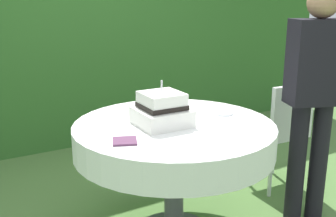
{
  "coord_description": "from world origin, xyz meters",
  "views": [
    {
      "loc": [
        -1.24,
        -2.05,
        1.54
      ],
      "look_at": [
        -0.04,
        0.01,
        0.88
      ],
      "focal_mm": 43.56,
      "sensor_mm": 36.0,
      "label": 1
    }
  ],
  "objects_px": {
    "serving_plate_near": "(223,113)",
    "garden_chair": "(282,126)",
    "napkin_stack": "(125,141)",
    "standing_person": "(314,92)",
    "serving_plate_far": "(140,110)",
    "wedding_cake": "(162,110)",
    "cake_table": "(174,139)"
  },
  "relations": [
    {
      "from": "serving_plate_near",
      "to": "garden_chair",
      "type": "relative_size",
      "value": 0.16
    },
    {
      "from": "napkin_stack",
      "to": "garden_chair",
      "type": "xyz_separation_m",
      "value": [
        1.5,
        0.31,
        -0.24
      ]
    },
    {
      "from": "serving_plate_near",
      "to": "standing_person",
      "type": "relative_size",
      "value": 0.09
    },
    {
      "from": "serving_plate_far",
      "to": "standing_person",
      "type": "bearing_deg",
      "value": -33.62
    },
    {
      "from": "wedding_cake",
      "to": "standing_person",
      "type": "distance_m",
      "value": 1.03
    },
    {
      "from": "wedding_cake",
      "to": "serving_plate_far",
      "type": "height_order",
      "value": "wedding_cake"
    },
    {
      "from": "wedding_cake",
      "to": "serving_plate_near",
      "type": "bearing_deg",
      "value": -0.13
    },
    {
      "from": "wedding_cake",
      "to": "napkin_stack",
      "type": "relative_size",
      "value": 2.44
    },
    {
      "from": "cake_table",
      "to": "garden_chair",
      "type": "height_order",
      "value": "garden_chair"
    },
    {
      "from": "serving_plate_far",
      "to": "napkin_stack",
      "type": "relative_size",
      "value": 1.03
    },
    {
      "from": "napkin_stack",
      "to": "standing_person",
      "type": "height_order",
      "value": "standing_person"
    },
    {
      "from": "serving_plate_far",
      "to": "napkin_stack",
      "type": "xyz_separation_m",
      "value": [
        -0.35,
        -0.5,
        -0.0
      ]
    },
    {
      "from": "cake_table",
      "to": "wedding_cake",
      "type": "distance_m",
      "value": 0.21
    },
    {
      "from": "serving_plate_near",
      "to": "garden_chair",
      "type": "height_order",
      "value": "garden_chair"
    },
    {
      "from": "serving_plate_far",
      "to": "garden_chair",
      "type": "relative_size",
      "value": 0.15
    },
    {
      "from": "wedding_cake",
      "to": "serving_plate_near",
      "type": "height_order",
      "value": "wedding_cake"
    },
    {
      "from": "garden_chair",
      "to": "serving_plate_near",
      "type": "bearing_deg",
      "value": -169.04
    },
    {
      "from": "wedding_cake",
      "to": "garden_chair",
      "type": "height_order",
      "value": "wedding_cake"
    },
    {
      "from": "serving_plate_near",
      "to": "napkin_stack",
      "type": "height_order",
      "value": "same"
    },
    {
      "from": "napkin_stack",
      "to": "garden_chair",
      "type": "bearing_deg",
      "value": 11.49
    },
    {
      "from": "wedding_cake",
      "to": "napkin_stack",
      "type": "xyz_separation_m",
      "value": [
        -0.33,
        -0.17,
        -0.09
      ]
    },
    {
      "from": "serving_plate_far",
      "to": "garden_chair",
      "type": "height_order",
      "value": "garden_chair"
    },
    {
      "from": "serving_plate_near",
      "to": "standing_person",
      "type": "bearing_deg",
      "value": -30.76
    },
    {
      "from": "serving_plate_near",
      "to": "standing_person",
      "type": "distance_m",
      "value": 0.62
    },
    {
      "from": "wedding_cake",
      "to": "napkin_stack",
      "type": "distance_m",
      "value": 0.38
    },
    {
      "from": "serving_plate_near",
      "to": "standing_person",
      "type": "height_order",
      "value": "standing_person"
    },
    {
      "from": "serving_plate_near",
      "to": "napkin_stack",
      "type": "distance_m",
      "value": 0.81
    },
    {
      "from": "napkin_stack",
      "to": "serving_plate_far",
      "type": "bearing_deg",
      "value": 55.53
    },
    {
      "from": "wedding_cake",
      "to": "serving_plate_far",
      "type": "xyz_separation_m",
      "value": [
        0.02,
        0.33,
        -0.09
      ]
    },
    {
      "from": "cake_table",
      "to": "serving_plate_far",
      "type": "height_order",
      "value": "serving_plate_far"
    },
    {
      "from": "serving_plate_near",
      "to": "garden_chair",
      "type": "xyz_separation_m",
      "value": [
        0.71,
        0.14,
        -0.24
      ]
    },
    {
      "from": "wedding_cake",
      "to": "standing_person",
      "type": "height_order",
      "value": "standing_person"
    }
  ]
}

